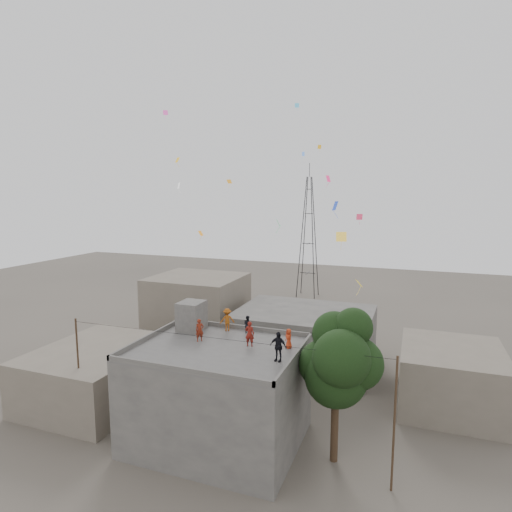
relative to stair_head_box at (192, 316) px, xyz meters
The scene contains 18 objects.
ground 8.21m from the stair_head_box, 39.09° to the right, with size 140.00×140.00×0.00m, color #4E4840.
main_building 5.78m from the stair_head_box, 39.09° to the right, with size 10.00×8.00×6.10m.
parapet 4.21m from the stair_head_box, 39.09° to the right, with size 10.00×8.00×0.30m.
stair_head_box is the anchor object (origin of this frame).
neighbor_west 9.34m from the stair_head_box, behind, with size 8.00×10.00×4.00m, color #6B6154.
neighbor_north 13.35m from the stair_head_box, 65.48° to the left, with size 12.00×9.00×5.00m, color #504E4B.
neighbor_northwest 15.45m from the stair_head_box, 116.91° to the left, with size 9.00×8.00×7.00m, color #6B6154.
neighbor_east 19.35m from the stair_head_box, 23.28° to the left, with size 7.00×8.00×4.40m, color #6B6154.
tree 10.80m from the stair_head_box, 10.74° to the right, with size 4.90×4.60×9.10m.
utility_line 6.26m from the stair_head_box, 46.14° to the right, with size 20.12×0.62×7.40m.
transmission_tower 37.46m from the stair_head_box, 91.23° to the left, with size 2.97×2.97×20.01m.
person_red_adult 5.19m from the stair_head_box, 17.83° to the right, with size 0.58×0.38×1.59m, color maroon.
person_orange_child 7.38m from the stair_head_box, ahead, with size 0.59×0.39×1.22m, color red.
person_dark_child 3.97m from the stair_head_box, 10.31° to the left, with size 0.59×0.46×1.22m, color black.
person_dark_adult 7.99m from the stair_head_box, 23.94° to the right, with size 1.00×0.42×1.70m, color black.
person_orange_adult 2.49m from the stair_head_box, 16.37° to the left, with size 1.02×0.58×1.57m, color #9F4C12.
person_red_child 2.48m from the stair_head_box, 49.13° to the right, with size 0.53×0.35×1.45m, color maroon.
kites 10.56m from the stair_head_box, 38.81° to the left, with size 16.42×14.81×12.88m.
Camera 1 is at (11.01, -22.67, 15.42)m, focal length 30.00 mm.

